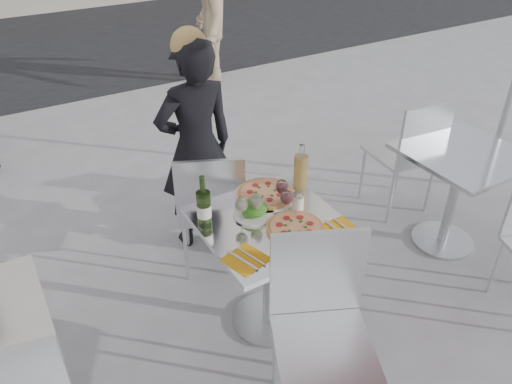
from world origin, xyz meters
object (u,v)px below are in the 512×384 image
salad_plate (253,209)px  sugar_shaker (298,202)px  woman_diner (196,148)px  wineglass_white_b (257,202)px  napkin_left (246,259)px  napkin_right (340,230)px  pizza_near (295,228)px  wineglass_white_a (241,205)px  pedestrian_b (206,15)px  chair_far (211,204)px  main_table (270,252)px  wine_bottle (204,207)px  wineglass_red_b (282,187)px  side_table_right (458,179)px  wineglass_red_a (287,198)px  side_chair_rfar (411,149)px  pizza_far (265,194)px  chair_near (320,316)px  carafe (301,172)px

salad_plate → sugar_shaker: (0.23, -0.09, 0.02)m
woman_diner → wineglass_white_b: 0.91m
napkin_left → napkin_right: 0.53m
pizza_near → sugar_shaker: (0.11, 0.14, 0.04)m
wineglass_white_a → pedestrian_b: bearing=67.0°
chair_far → napkin_right: bearing=136.8°
napkin_right → main_table: bearing=136.3°
wine_bottle → wineglass_red_b: bearing=-5.3°
chair_far → wineglass_white_b: (0.02, -0.53, 0.32)m
side_table_right → chair_far: chair_far is taller
side_table_right → sugar_shaker: size_ratio=7.01×
woman_diner → wine_bottle: bearing=68.7°
pizza_near → wine_bottle: (-0.38, 0.27, 0.10)m
woman_diner → napkin_left: bearing=77.1°
woman_diner → wineglass_red_a: woman_diner is taller
pedestrian_b → side_chair_rfar: bearing=19.1°
main_table → wineglass_red_a: (0.10, 0.01, 0.32)m
pizza_near → wine_bottle: size_ratio=1.01×
wine_bottle → side_chair_rfar: bearing=9.4°
pizza_near → pizza_far: 0.34m
side_chair_rfar → chair_near: bearing=38.3°
pizza_near → wineglass_white_a: bearing=137.1°
main_table → wine_bottle: bearing=154.5°
wineglass_red_a → napkin_right: size_ratio=0.79×
chair_near → pedestrian_b: (1.51, 4.34, 0.25)m
wineglass_white_a → wineglass_white_b: bearing=-10.6°
carafe → wineglass_white_b: carafe is taller
pedestrian_b → wineglass_red_a: bearing=-1.4°
wineglass_red_b → pizza_near: bearing=-105.5°
carafe → wineglass_red_a: size_ratio=1.84×
sugar_shaker → napkin_right: 0.28m
salad_plate → wineglass_red_a: 0.19m
wineglass_red_b → napkin_left: wineglass_red_b is taller
wine_bottle → carafe: (0.62, 0.03, 0.00)m
pizza_far → wineglass_white_b: 0.24m
sugar_shaker → wineglass_red_b: (-0.04, 0.10, 0.06)m
chair_far → wineglass_white_a: chair_far is taller
chair_near → napkin_left: (-0.20, 0.35, 0.17)m
carafe → wineglass_white_a: bearing=-166.1°
wineglass_white_a → wineglass_red_a: same height
side_chair_rfar → wineglass_red_b: (-1.37, -0.34, 0.29)m
pedestrian_b → salad_plate: size_ratio=7.56×
wineglass_white_a → wineglass_red_b: bearing=8.0°
salad_plate → napkin_right: salad_plate is taller
woman_diner → wineglass_white_b: bearing=86.4°
wineglass_red_a → wineglass_white_b: bearing=163.3°
chair_near → wine_bottle: size_ratio=3.33×
woman_diner → pizza_far: (0.09, -0.73, 0.02)m
sugar_shaker → napkin_left: bearing=-154.5°
woman_diner → napkin_right: bearing=102.6°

